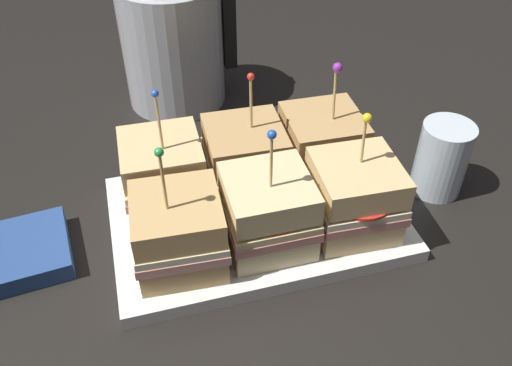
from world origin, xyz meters
TOP-DOWN VIEW (x-y plane):
  - ground_plane at (0.00, 0.00)m, footprint 6.00×6.00m
  - serving_platter at (0.00, 0.00)m, footprint 0.35×0.23m
  - sandwich_front_left at (-0.10, -0.05)m, footprint 0.10×0.10m
  - sandwich_front_center at (0.00, -0.05)m, footprint 0.10×0.10m
  - sandwich_front_right at (0.10, -0.05)m, footprint 0.10×0.10m
  - sandwich_back_left at (-0.10, 0.05)m, footprint 0.10×0.10m
  - sandwich_back_center at (0.00, 0.05)m, footprint 0.10×0.10m
  - sandwich_back_right at (0.10, 0.05)m, footprint 0.10×0.10m
  - kettle_steel at (-0.04, 0.32)m, footprint 0.18×0.16m
  - drinking_glass at (0.25, 0.00)m, footprint 0.07×0.07m
  - napkin_stack at (-0.28, 0.01)m, footprint 0.11×0.11m

SIDE VIEW (x-z plane):
  - ground_plane at x=0.00m, z-range 0.00..0.00m
  - serving_platter at x=0.00m, z-range 0.00..0.02m
  - napkin_stack at x=-0.28m, z-range 0.00..0.02m
  - drinking_glass at x=0.25m, z-range 0.00..0.10m
  - sandwich_front_left at x=-0.10m, z-range -0.02..0.14m
  - sandwich_back_center at x=0.00m, z-range -0.02..0.14m
  - sandwich_front_center at x=0.00m, z-range -0.02..0.14m
  - sandwich_back_left at x=-0.10m, z-range -0.02..0.15m
  - sandwich_front_right at x=0.10m, z-range -0.01..0.14m
  - sandwich_back_right at x=0.10m, z-range -0.02..0.15m
  - kettle_steel at x=-0.04m, z-range -0.01..0.21m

